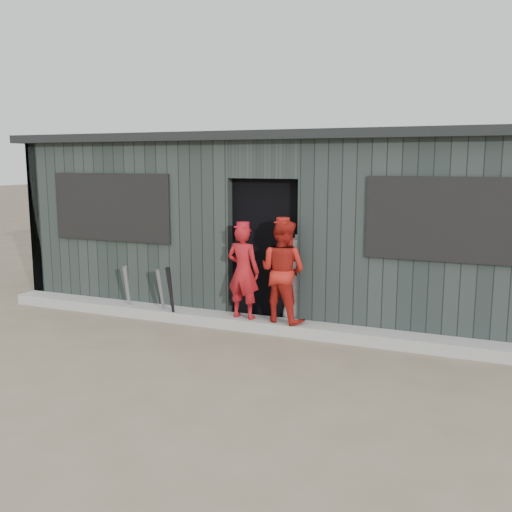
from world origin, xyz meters
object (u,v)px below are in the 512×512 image
at_px(player_red_left, 243,271).
at_px(player_grey_back, 299,281).
at_px(dugout, 298,222).
at_px(bat_mid, 162,295).
at_px(player_red_right, 283,271).
at_px(bat_right, 171,295).
at_px(bat_left, 128,290).

bearing_deg(player_red_left, player_grey_back, -140.95).
distance_m(player_red_left, dugout, 1.79).
relative_size(bat_mid, player_red_left, 0.59).
bearing_deg(player_red_right, player_red_left, 17.88).
distance_m(bat_mid, bat_right, 0.23).
distance_m(bat_left, player_grey_back, 2.51).
xyz_separation_m(bat_left, bat_mid, (0.59, -0.03, -0.00)).
distance_m(player_red_left, player_grey_back, 0.79).
bearing_deg(dugout, bat_right, -121.98).
height_order(bat_mid, player_red_right, player_red_right).
relative_size(player_red_left, player_red_right, 0.94).
xyz_separation_m(player_red_left, player_grey_back, (0.64, 0.43, -0.16)).
height_order(bat_mid, player_red_left, player_red_left).
height_order(bat_right, player_red_left, player_red_left).
bearing_deg(dugout, player_red_left, -96.07).
xyz_separation_m(bat_right, player_red_left, (1.00, 0.19, 0.37)).
xyz_separation_m(bat_right, dugout, (1.18, 1.90, 0.88)).
height_order(bat_left, player_red_right, player_red_right).
height_order(bat_right, dugout, dugout).
height_order(bat_mid, bat_right, bat_right).
height_order(player_red_right, dugout, dugout).
bearing_deg(player_red_right, dugout, -65.29).
xyz_separation_m(bat_left, dugout, (1.99, 1.77, 0.91)).
distance_m(player_red_right, player_grey_back, 0.44).
distance_m(bat_left, dugout, 2.81).
relative_size(bat_mid, bat_right, 0.91).
distance_m(bat_right, player_red_right, 1.61).
height_order(bat_mid, player_grey_back, player_grey_back).
height_order(player_grey_back, dugout, dugout).
height_order(bat_left, player_grey_back, player_grey_back).
relative_size(player_red_left, dugout, 0.15).
xyz_separation_m(bat_left, bat_right, (0.80, -0.13, 0.03)).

